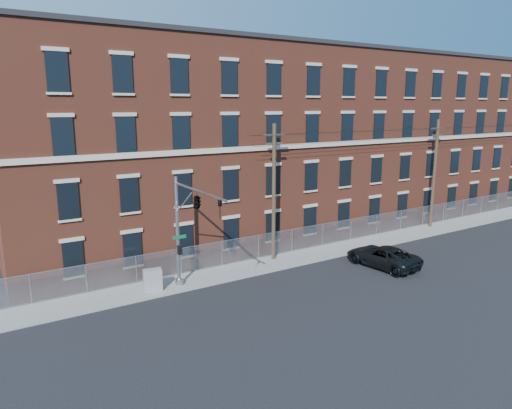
{
  "coord_description": "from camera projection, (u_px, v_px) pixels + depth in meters",
  "views": [
    {
      "loc": [
        -16.68,
        -21.83,
        11.35
      ],
      "look_at": [
        -0.53,
        4.0,
        4.85
      ],
      "focal_mm": 32.6,
      "sensor_mm": 36.0,
      "label": 1
    }
  ],
  "objects": [
    {
      "name": "ground",
      "position": [
        297.0,
        290.0,
        29.12
      ],
      "size": [
        140.0,
        140.0,
        0.0
      ],
      "primitive_type": "plane",
      "color": "black",
      "rests_on": "ground"
    },
    {
      "name": "sidewalk",
      "position": [
        375.0,
        241.0,
        39.48
      ],
      "size": [
        65.0,
        3.0,
        0.12
      ],
      "primitive_type": "cube",
      "color": "gray",
      "rests_on": "ground"
    },
    {
      "name": "mill_building",
      "position": [
        311.0,
        139.0,
        45.19
      ],
      "size": [
        55.3,
        14.32,
        16.3
      ],
      "color": "brown",
      "rests_on": "ground"
    },
    {
      "name": "chain_link_fence",
      "position": [
        364.0,
        226.0,
        40.35
      ],
      "size": [
        59.06,
        0.06,
        1.85
      ],
      "color": "#A5A8AD",
      "rests_on": "ground"
    },
    {
      "name": "traffic_signal_mast",
      "position": [
        192.0,
        211.0,
        26.69
      ],
      "size": [
        0.9,
        6.75,
        7.0
      ],
      "color": "#9EA0A5",
      "rests_on": "ground"
    },
    {
      "name": "utility_pole_near",
      "position": [
        274.0,
        190.0,
        33.69
      ],
      "size": [
        1.8,
        0.28,
        10.0
      ],
      "color": "#402F20",
      "rests_on": "ground"
    },
    {
      "name": "utility_pole_mid",
      "position": [
        434.0,
        172.0,
        43.02
      ],
      "size": [
        1.8,
        0.28,
        10.0
      ],
      "color": "#402F20",
      "rests_on": "ground"
    },
    {
      "name": "overhead_wires",
      "position": [
        438.0,
        131.0,
        42.23
      ],
      "size": [
        40.0,
        0.62,
        0.62
      ],
      "color": "black",
      "rests_on": "ground"
    },
    {
      "name": "pickup_truck",
      "position": [
        382.0,
        256.0,
        33.33
      ],
      "size": [
        3.13,
        5.7,
        1.51
      ],
      "primitive_type": "imported",
      "rotation": [
        0.0,
        0.0,
        3.26
      ],
      "color": "black",
      "rests_on": "ground"
    },
    {
      "name": "utility_cabinet",
      "position": [
        153.0,
        280.0,
        28.64
      ],
      "size": [
        1.19,
        0.75,
        1.38
      ],
      "primitive_type": "cube",
      "rotation": [
        0.0,
        0.0,
        -0.19
      ],
      "color": "gray",
      "rests_on": "sidewalk"
    }
  ]
}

